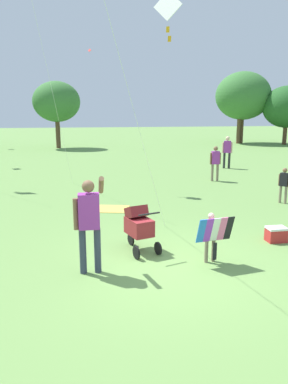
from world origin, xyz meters
name	(u,v)px	position (x,y,z in m)	size (l,w,h in m)	color
ground_plane	(171,268)	(0.00, 0.00, 0.00)	(120.00, 120.00, 0.00)	#668E47
treeline_distant	(70,100)	(-2.51, 25.07, 3.81)	(41.12, 6.77, 6.38)	brown
child_with_butterfly_kite	(212,233)	(0.86, 0.12, 0.64)	(0.78, 0.41, 1.04)	#7F705B
person_adult_flyer	(89,218)	(-1.55, 0.04, 1.08)	(0.58, 0.54, 1.87)	#33384C
stroller	(139,224)	(-0.48, 1.01, 0.61)	(0.74, 1.12, 1.03)	black
kite_adult_black	(165,17)	(0.40, 2.55, 5.16)	(2.08, 2.76, 5.81)	white
person_red_shirt	(227,150)	(5.86, 11.95, 0.99)	(0.51, 0.34, 1.68)	#232328
person_sitting_far	(284,183)	(4.87, 4.45, 0.70)	(0.28, 0.31, 1.18)	#7F705B
person_kid_running	(215,161)	(4.01, 8.61, 0.89)	(0.49, 0.21, 1.51)	#7F705B
picnic_blanket	(106,209)	(-0.96, 4.66, 0.01)	(1.38, 0.93, 0.02)	gold
cooler_box	(276,234)	(2.80, 1.06, 0.18)	(0.45, 0.33, 0.35)	red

